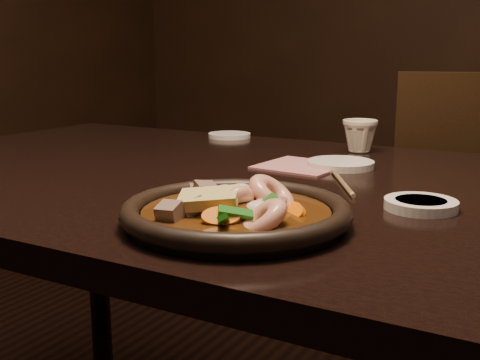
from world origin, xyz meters
The scene contains 10 objects.
table centered at (0.00, 0.00, 0.67)m, with size 1.60×0.90×0.75m.
chair centered at (0.28, 0.69, 0.50)m, with size 0.53×0.53×0.92m.
plate centered at (0.12, -0.27, 0.76)m, with size 0.29×0.29×0.03m.
stirfry centered at (0.12, -0.27, 0.77)m, with size 0.19×0.17×0.07m.
soy_dish centered at (0.31, -0.08, 0.76)m, with size 0.10×0.10×0.01m, color white.
saucer_left centered at (-0.28, 0.40, 0.76)m, with size 0.11×0.11×0.01m, color white.
saucer_right centered at (0.10, 0.16, 0.76)m, with size 0.13×0.13×0.01m, color white.
tea_cup centered at (0.08, 0.34, 0.79)m, with size 0.08×0.07×0.08m, color silver.
chopsticks centered at (0.14, 0.05, 0.75)m, with size 0.14×0.23×0.01m.
napkin centered at (0.04, 0.13, 0.75)m, with size 0.15×0.15×0.00m, color #B06C71.
Camera 1 is at (0.49, -0.90, 0.97)m, focal length 45.00 mm.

